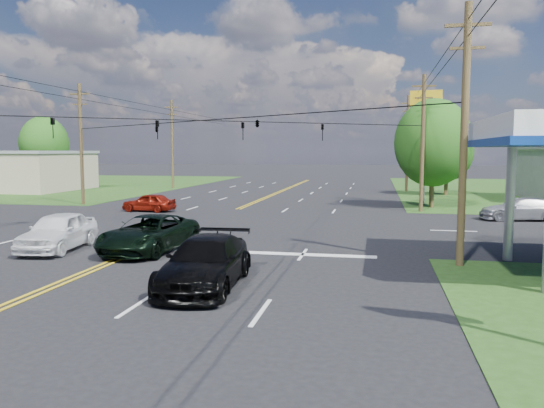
% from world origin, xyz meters
% --- Properties ---
extents(ground, '(280.00, 280.00, 0.00)m').
position_xyz_m(ground, '(0.00, 12.00, 0.00)').
color(ground, black).
rests_on(ground, ground).
extents(grass_nw, '(46.00, 48.00, 0.03)m').
position_xyz_m(grass_nw, '(-35.00, 44.00, 0.00)').
color(grass_nw, '#224115').
rests_on(grass_nw, ground).
extents(stop_bar, '(10.00, 0.50, 0.02)m').
position_xyz_m(stop_bar, '(5.00, 4.00, 0.00)').
color(stop_bar, silver).
rests_on(stop_bar, ground).
extents(retail_nw, '(16.00, 11.00, 4.00)m').
position_xyz_m(retail_nw, '(-30.00, 34.00, 2.00)').
color(retail_nw, tan).
rests_on(retail_nw, ground).
extents(pole_se, '(1.60, 0.28, 9.50)m').
position_xyz_m(pole_se, '(13.00, 3.00, 4.92)').
color(pole_se, '#47361E').
rests_on(pole_se, ground).
extents(pole_nw, '(1.60, 0.28, 9.50)m').
position_xyz_m(pole_nw, '(-13.00, 21.00, 4.92)').
color(pole_nw, '#47361E').
rests_on(pole_nw, ground).
extents(pole_ne, '(1.60, 0.28, 9.50)m').
position_xyz_m(pole_ne, '(13.00, 21.00, 4.92)').
color(pole_ne, '#47361E').
rests_on(pole_ne, ground).
extents(pole_left_far, '(1.60, 0.28, 10.00)m').
position_xyz_m(pole_left_far, '(-13.00, 40.00, 5.17)').
color(pole_left_far, '#47361E').
rests_on(pole_left_far, ground).
extents(pole_right_far, '(1.60, 0.28, 10.00)m').
position_xyz_m(pole_right_far, '(13.00, 40.00, 5.17)').
color(pole_right_far, '#47361E').
rests_on(pole_right_far, ground).
extents(span_wire_signals, '(26.00, 18.00, 1.13)m').
position_xyz_m(span_wire_signals, '(0.00, 12.00, 6.00)').
color(span_wire_signals, black).
rests_on(span_wire_signals, ground).
extents(power_lines, '(26.04, 100.00, 0.64)m').
position_xyz_m(power_lines, '(0.00, 10.00, 8.60)').
color(power_lines, black).
rests_on(power_lines, ground).
extents(tree_right_a, '(5.70, 5.70, 8.18)m').
position_xyz_m(tree_right_a, '(14.00, 24.00, 4.87)').
color(tree_right_a, '#47361E').
rests_on(tree_right_a, ground).
extents(tree_right_b, '(4.94, 4.94, 7.09)m').
position_xyz_m(tree_right_b, '(16.50, 36.00, 4.22)').
color(tree_right_b, '#47361E').
rests_on(tree_right_b, ground).
extents(tree_far_l, '(6.08, 6.08, 8.72)m').
position_xyz_m(tree_far_l, '(-32.00, 44.00, 5.19)').
color(tree_far_l, '#47361E').
rests_on(tree_far_l, ground).
extents(pickup_dkgreen, '(3.00, 5.70, 1.53)m').
position_xyz_m(pickup_dkgreen, '(0.50, 3.50, 0.76)').
color(pickup_dkgreen, black).
rests_on(pickup_dkgreen, ground).
extents(suv_black, '(2.43, 5.45, 1.55)m').
position_xyz_m(suv_black, '(4.73, -1.71, 0.78)').
color(suv_black, black).
rests_on(suv_black, ground).
extents(pickup_white, '(2.48, 4.97, 1.63)m').
position_xyz_m(pickup_white, '(-3.50, 3.07, 0.81)').
color(pickup_white, white).
rests_on(pickup_white, ground).
extents(sedan_red, '(3.87, 1.81, 1.28)m').
position_xyz_m(sedan_red, '(-5.82, 17.50, 0.64)').
color(sedan_red, maroon).
rests_on(sedan_red, ground).
extents(sedan_far, '(5.00, 2.54, 1.39)m').
position_xyz_m(sedan_far, '(18.64, 17.50, 0.70)').
color(sedan_far, '#BABABF').
rests_on(sedan_far, ground).
extents(polesign_ne, '(2.49, 0.57, 9.04)m').
position_xyz_m(polesign_ne, '(13.64, 26.82, 7.17)').
color(polesign_ne, '#A5A5AA').
rests_on(polesign_ne, ground).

